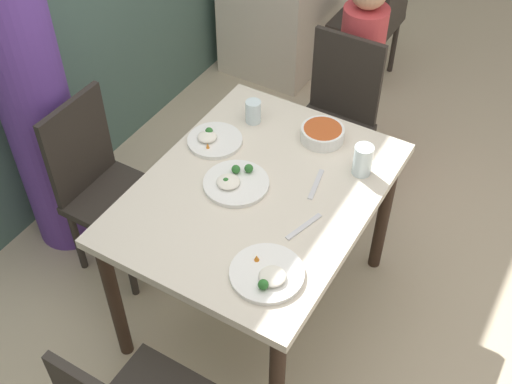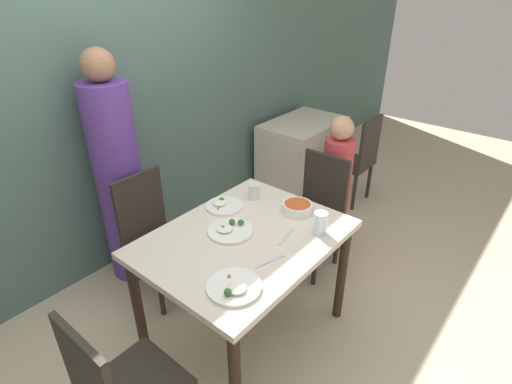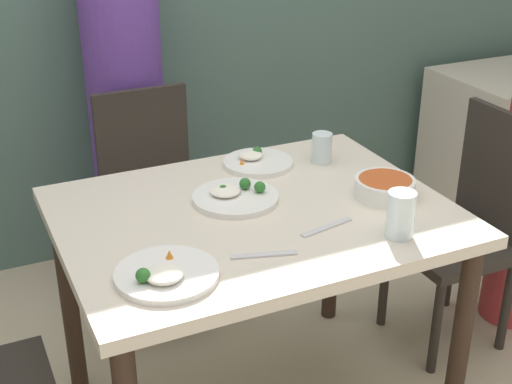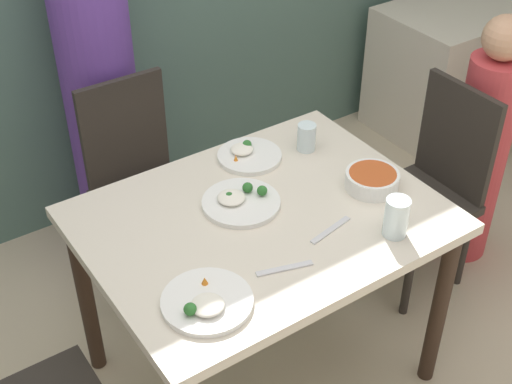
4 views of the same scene
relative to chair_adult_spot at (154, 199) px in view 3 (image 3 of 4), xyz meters
The scene contains 12 objects.
dining_table 0.82m from the chair_adult_spot, 84.07° to the right, with size 1.16×0.89×0.78m.
chair_adult_spot is the anchor object (origin of this frame).
chair_child_spot 1.23m from the chair_adult_spot, 35.33° to the right, with size 0.40×0.40×0.92m.
person_adult 0.45m from the chair_adult_spot, 90.00° to the left, with size 0.32×0.32×1.71m.
bowl_curry 1.05m from the chair_adult_spot, 60.63° to the right, with size 0.19×0.19×0.06m.
plate_rice_adult 0.77m from the chair_adult_spot, 85.28° to the right, with size 0.27×0.27×0.05m.
plate_rice_child 1.12m from the chair_adult_spot, 105.10° to the right, with size 0.27×0.27×0.06m.
plate_noodles 0.61m from the chair_adult_spot, 63.59° to the right, with size 0.24×0.24×0.05m.
glass_water_tall 1.22m from the chair_adult_spot, 70.92° to the right, with size 0.08×0.08×0.14m.
glass_water_short 0.79m from the chair_adult_spot, 50.74° to the right, with size 0.07×0.07×0.11m.
fork_steel 1.05m from the chair_adult_spot, 77.21° to the right, with size 0.18×0.05×0.01m.
spoon_steel 1.09m from the chair_adult_spot, 90.42° to the right, with size 0.18×0.07×0.01m.
Camera 3 is at (-0.80, -1.74, 1.75)m, focal length 50.00 mm.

